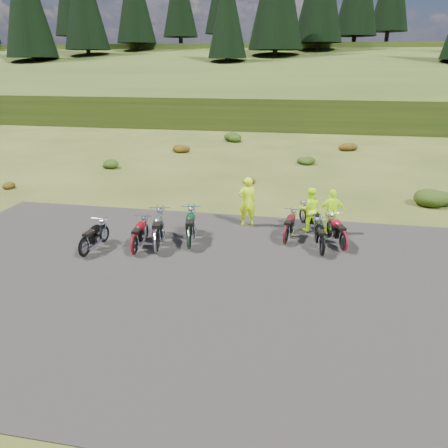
% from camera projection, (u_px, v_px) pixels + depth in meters
% --- Properties ---
extents(ground, '(300.00, 300.00, 0.00)m').
position_uv_depth(ground, '(221.00, 255.00, 14.39)').
color(ground, '#344115').
rests_on(ground, ground).
extents(gravel_pad, '(20.00, 12.00, 0.04)m').
position_uv_depth(gravel_pad, '(207.00, 283.00, 12.55)').
color(gravel_pad, black).
rests_on(gravel_pad, ground).
extents(hill_slope, '(300.00, 45.97, 9.37)m').
position_uv_depth(hill_slope, '(291.00, 109.00, 60.47)').
color(hill_slope, '#2B4115').
rests_on(hill_slope, ground).
extents(hill_plateau, '(300.00, 90.00, 9.17)m').
position_uv_depth(hill_plateau, '(301.00, 87.00, 115.77)').
color(hill_plateau, '#2B4115').
rests_on(hill_plateau, ground).
extents(conifer_14, '(5.28, 5.28, 14.00)m').
position_uv_depth(conifer_14, '(28.00, 3.00, 82.18)').
color(conifer_14, black).
rests_on(conifer_14, ground).
extents(conifer_21, '(5.28, 5.28, 14.00)m').
position_uv_depth(conifer_21, '(227.00, 10.00, 57.71)').
color(conifer_21, black).
rests_on(conifer_21, ground).
extents(shrub_0, '(0.77, 0.77, 0.45)m').
position_uv_depth(shrub_0, '(11.00, 184.00, 21.96)').
color(shrub_0, '#592A0B').
rests_on(shrub_0, ground).
extents(shrub_1, '(1.03, 1.03, 0.61)m').
position_uv_depth(shrub_1, '(109.00, 163.00, 26.30)').
color(shrub_1, black).
rests_on(shrub_1, ground).
extents(shrub_2, '(1.30, 1.30, 0.77)m').
position_uv_depth(shrub_2, '(180.00, 147.00, 30.65)').
color(shrub_2, '#592A0B').
rests_on(shrub_2, ground).
extents(shrub_3, '(1.56, 1.56, 0.92)m').
position_uv_depth(shrub_3, '(234.00, 136.00, 34.99)').
color(shrub_3, black).
rests_on(shrub_3, ground).
extents(shrub_4, '(0.77, 0.77, 0.45)m').
position_uv_depth(shrub_4, '(248.00, 179.00, 22.86)').
color(shrub_4, '#592A0B').
rests_on(shrub_4, ground).
extents(shrub_5, '(1.03, 1.03, 0.61)m').
position_uv_depth(shrub_5, '(305.00, 159.00, 27.21)').
color(shrub_5, black).
rests_on(shrub_5, ground).
extents(shrub_6, '(1.30, 1.30, 0.77)m').
position_uv_depth(shrub_6, '(347.00, 145.00, 31.55)').
color(shrub_6, '#592A0B').
rests_on(shrub_6, ground).
extents(shrub_7, '(1.56, 1.56, 0.92)m').
position_uv_depth(shrub_7, '(436.00, 195.00, 19.31)').
color(shrub_7, black).
rests_on(shrub_7, ground).
extents(motorcycle_0, '(0.77, 1.91, 0.98)m').
position_uv_depth(motorcycle_0, '(86.00, 257.00, 14.20)').
color(motorcycle_0, black).
rests_on(motorcycle_0, ground).
extents(motorcycle_1, '(0.81, 1.98, 1.01)m').
position_uv_depth(motorcycle_1, '(135.00, 255.00, 14.35)').
color(motorcycle_1, maroon).
rests_on(motorcycle_1, ground).
extents(motorcycle_2, '(1.14, 2.29, 1.15)m').
position_uv_depth(motorcycle_2, '(189.00, 249.00, 14.80)').
color(motorcycle_2, '#0D321B').
rests_on(motorcycle_2, ground).
extents(motorcycle_3, '(1.24, 2.39, 1.19)m').
position_uv_depth(motorcycle_3, '(157.00, 253.00, 14.50)').
color(motorcycle_3, '#9B9CA0').
rests_on(motorcycle_3, ground).
extents(motorcycle_4, '(0.89, 1.94, 0.98)m').
position_uv_depth(motorcycle_4, '(285.00, 245.00, 15.19)').
color(motorcycle_4, '#560E13').
rests_on(motorcycle_4, ground).
extents(motorcycle_5, '(0.89, 1.96, 0.99)m').
position_uv_depth(motorcycle_5, '(321.00, 256.00, 14.25)').
color(motorcycle_5, black).
rests_on(motorcycle_5, ground).
extents(motorcycle_6, '(1.18, 2.01, 1.00)m').
position_uv_depth(motorcycle_6, '(342.00, 251.00, 14.65)').
color(motorcycle_6, maroon).
rests_on(motorcycle_6, ground).
extents(motorcycle_7, '(1.41, 1.95, 0.98)m').
position_uv_depth(motorcycle_7, '(318.00, 235.00, 16.02)').
color(motorcycle_7, black).
rests_on(motorcycle_7, ground).
extents(person_middle, '(0.81, 0.68, 1.90)m').
position_uv_depth(person_middle, '(247.00, 202.00, 16.64)').
color(person_middle, '#C9FF0D').
rests_on(person_middle, ground).
extents(person_right_a, '(0.92, 0.79, 1.65)m').
position_uv_depth(person_right_a, '(310.00, 210.00, 16.17)').
color(person_right_a, '#C9FF0D').
rests_on(person_right_a, ground).
extents(person_right_b, '(1.02, 0.53, 1.67)m').
position_uv_depth(person_right_b, '(332.00, 212.00, 15.86)').
color(person_right_b, '#C9FF0D').
rests_on(person_right_b, ground).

